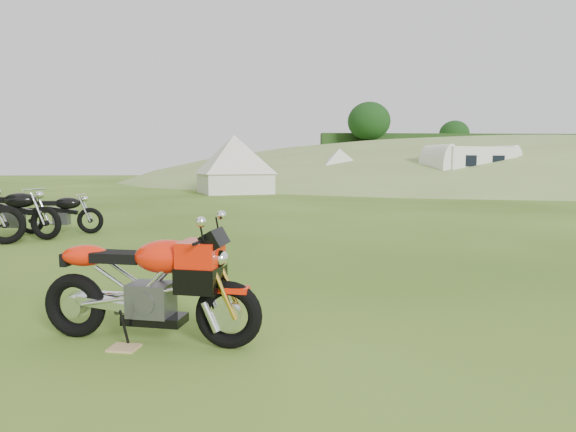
{
  "coord_description": "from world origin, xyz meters",
  "views": [
    {
      "loc": [
        -0.05,
        -4.86,
        1.42
      ],
      "look_at": [
        0.29,
        0.4,
        0.86
      ],
      "focal_mm": 30.0,
      "sensor_mm": 36.0,
      "label": 1
    }
  ],
  "objects_px": {
    "vintage_moto_c": "(60,213)",
    "tent_right": "(443,168)",
    "plywood_board": "(124,348)",
    "vintage_moto_d": "(12,212)",
    "sport_motorcycle": "(149,278)",
    "tent_left": "(234,165)",
    "caravan": "(471,169)",
    "tent_mid": "(339,168)"
  },
  "relations": [
    {
      "from": "vintage_moto_c",
      "to": "tent_right",
      "type": "bearing_deg",
      "value": 48.68
    },
    {
      "from": "plywood_board",
      "to": "vintage_moto_c",
      "type": "bearing_deg",
      "value": 114.95
    },
    {
      "from": "vintage_moto_c",
      "to": "vintage_moto_d",
      "type": "xyz_separation_m",
      "value": [
        -0.63,
        -0.65,
        0.08
      ]
    },
    {
      "from": "sport_motorcycle",
      "to": "plywood_board",
      "type": "bearing_deg",
      "value": -126.87
    },
    {
      "from": "tent_left",
      "to": "caravan",
      "type": "height_order",
      "value": "tent_left"
    },
    {
      "from": "plywood_board",
      "to": "caravan",
      "type": "distance_m",
      "value": 23.53
    },
    {
      "from": "vintage_moto_d",
      "to": "tent_left",
      "type": "relative_size",
      "value": 0.62
    },
    {
      "from": "vintage_moto_d",
      "to": "plywood_board",
      "type": "bearing_deg",
      "value": -43.4
    },
    {
      "from": "plywood_board",
      "to": "caravan",
      "type": "xyz_separation_m",
      "value": [
        11.94,
        20.24,
        1.16
      ]
    },
    {
      "from": "tent_right",
      "to": "caravan",
      "type": "relative_size",
      "value": 0.57
    },
    {
      "from": "tent_mid",
      "to": "caravan",
      "type": "relative_size",
      "value": 0.56
    },
    {
      "from": "tent_left",
      "to": "tent_right",
      "type": "relative_size",
      "value": 1.12
    },
    {
      "from": "vintage_moto_c",
      "to": "tent_right",
      "type": "height_order",
      "value": "tent_right"
    },
    {
      "from": "vintage_moto_d",
      "to": "caravan",
      "type": "relative_size",
      "value": 0.4
    },
    {
      "from": "tent_left",
      "to": "tent_right",
      "type": "distance_m",
      "value": 11.08
    },
    {
      "from": "sport_motorcycle",
      "to": "tent_left",
      "type": "xyz_separation_m",
      "value": [
        -0.22,
        20.17,
        0.86
      ]
    },
    {
      "from": "vintage_moto_c",
      "to": "tent_right",
      "type": "distance_m",
      "value": 20.54
    },
    {
      "from": "tent_left",
      "to": "vintage_moto_c",
      "type": "bearing_deg",
      "value": -118.13
    },
    {
      "from": "vintage_moto_d",
      "to": "tent_mid",
      "type": "height_order",
      "value": "tent_mid"
    },
    {
      "from": "caravan",
      "to": "tent_mid",
      "type": "bearing_deg",
      "value": 134.42
    },
    {
      "from": "plywood_board",
      "to": "tent_mid",
      "type": "xyz_separation_m",
      "value": [
        5.76,
        23.55,
        1.21
      ]
    },
    {
      "from": "tent_mid",
      "to": "tent_right",
      "type": "xyz_separation_m",
      "value": [
        5.21,
        -2.1,
        0.03
      ]
    },
    {
      "from": "vintage_moto_c",
      "to": "caravan",
      "type": "distance_m",
      "value": 20.36
    },
    {
      "from": "sport_motorcycle",
      "to": "tent_left",
      "type": "relative_size",
      "value": 0.55
    },
    {
      "from": "tent_left",
      "to": "plywood_board",
      "type": "bearing_deg",
      "value": -106.08
    },
    {
      "from": "tent_left",
      "to": "tent_mid",
      "type": "height_order",
      "value": "tent_left"
    },
    {
      "from": "sport_motorcycle",
      "to": "tent_mid",
      "type": "relative_size",
      "value": 0.63
    },
    {
      "from": "tent_mid",
      "to": "caravan",
      "type": "bearing_deg",
      "value": -29.4
    },
    {
      "from": "sport_motorcycle",
      "to": "vintage_moto_d",
      "type": "bearing_deg",
      "value": 138.53
    },
    {
      "from": "sport_motorcycle",
      "to": "plywood_board",
      "type": "distance_m",
      "value": 0.56
    },
    {
      "from": "vintage_moto_c",
      "to": "tent_left",
      "type": "height_order",
      "value": "tent_left"
    },
    {
      "from": "plywood_board",
      "to": "caravan",
      "type": "relative_size",
      "value": 0.04
    },
    {
      "from": "tent_left",
      "to": "caravan",
      "type": "distance_m",
      "value": 11.99
    },
    {
      "from": "vintage_moto_d",
      "to": "tent_left",
      "type": "distance_m",
      "value": 15.01
    },
    {
      "from": "sport_motorcycle",
      "to": "tent_mid",
      "type": "distance_m",
      "value": 24.08
    },
    {
      "from": "vintage_moto_c",
      "to": "vintage_moto_d",
      "type": "relative_size",
      "value": 0.85
    },
    {
      "from": "plywood_board",
      "to": "vintage_moto_d",
      "type": "xyz_separation_m",
      "value": [
        -3.61,
        5.76,
        0.51
      ]
    },
    {
      "from": "vintage_moto_c",
      "to": "tent_mid",
      "type": "height_order",
      "value": "tent_mid"
    },
    {
      "from": "sport_motorcycle",
      "to": "plywood_board",
      "type": "relative_size",
      "value": 8.1
    },
    {
      "from": "caravan",
      "to": "vintage_moto_c",
      "type": "bearing_deg",
      "value": -154.58
    },
    {
      "from": "plywood_board",
      "to": "caravan",
      "type": "height_order",
      "value": "caravan"
    },
    {
      "from": "tent_left",
      "to": "caravan",
      "type": "bearing_deg",
      "value": -16.52
    }
  ]
}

